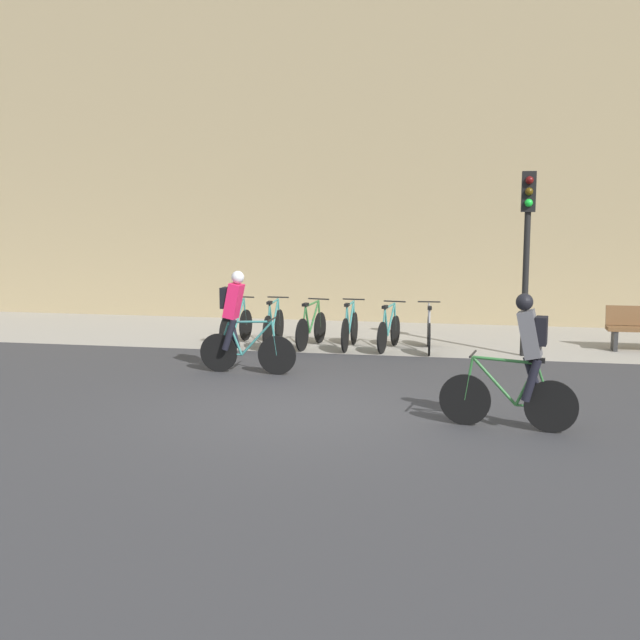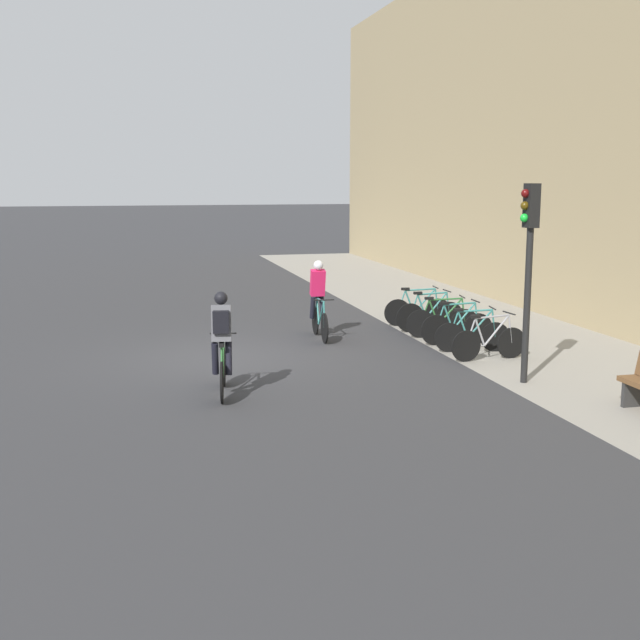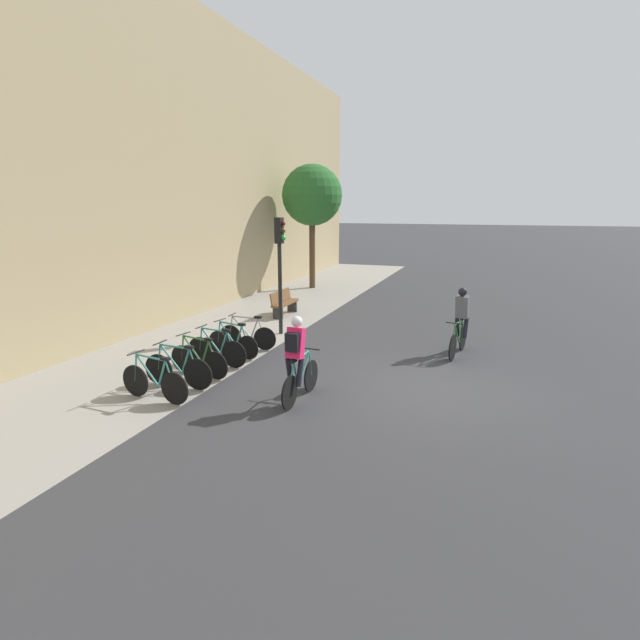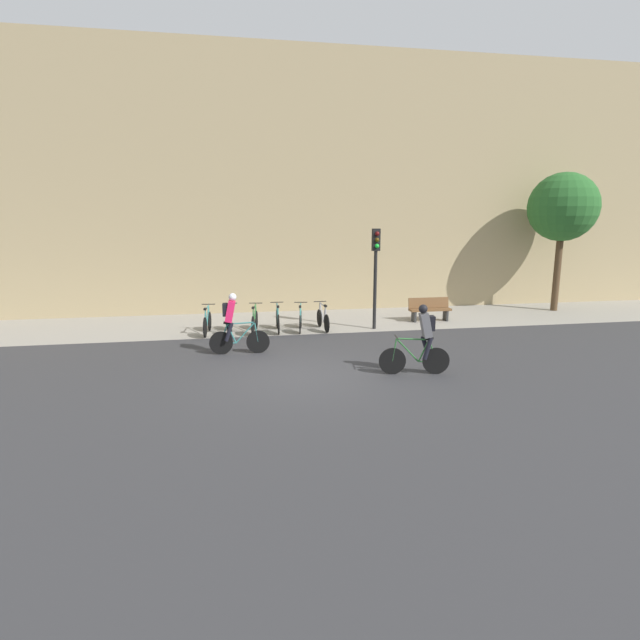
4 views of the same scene
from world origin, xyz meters
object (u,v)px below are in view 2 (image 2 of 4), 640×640
parked_bike_2 (443,321)px  parked_bike_4 (472,334)px  cyclist_pink (318,297)px  parked_bike_0 (418,310)px  cyclist_grey (222,342)px  parked_bike_1 (430,314)px  parked_bike_5 (489,341)px  parked_bike_3 (457,326)px  traffic_light_pole (529,246)px

parked_bike_2 → parked_bike_4: bearing=0.0°
cyclist_pink → parked_bike_0: (-0.86, 2.76, -0.54)m
cyclist_grey → parked_bike_1: (-4.68, 5.54, -0.54)m
parked_bike_5 → parked_bike_3: bearing=180.0°
cyclist_grey → parked_bike_3: cyclist_grey is taller
parked_bike_1 → parked_bike_4: (2.39, -0.00, -0.02)m
parked_bike_5 → parked_bike_2: bearing=180.0°
parked_bike_0 → parked_bike_3: (2.39, 0.00, 0.00)m
parked_bike_5 → parked_bike_1: bearing=180.0°
parked_bike_4 → cyclist_pink: bearing=-130.3°
parked_bike_2 → traffic_light_pole: size_ratio=0.48×
cyclist_pink → parked_bike_0: bearing=107.2°
parked_bike_3 → parked_bike_4: 0.80m
cyclist_pink → traffic_light_pole: traffic_light_pole is taller
cyclist_grey → parked_bike_5: size_ratio=1.07×
parked_bike_2 → parked_bike_5: bearing=-0.0°
parked_bike_3 → parked_bike_5: 1.60m
cyclist_grey → parked_bike_5: bearing=105.0°
traffic_light_pole → parked_bike_0: bearing=178.0°
cyclist_pink → parked_bike_1: (-0.06, 2.76, -0.54)m
parked_bike_2 → parked_bike_3: size_ratio=1.01×
parked_bike_0 → parked_bike_3: 2.39m
parked_bike_4 → parked_bike_1: bearing=180.0°
parked_bike_3 → parked_bike_0: bearing=-180.0°
cyclist_pink → parked_bike_5: cyclist_pink is taller
parked_bike_0 → parked_bike_1: size_ratio=1.00×
parked_bike_4 → traffic_light_pole: 3.34m
parked_bike_2 → parked_bike_5: (2.40, -0.00, -0.01)m
parked_bike_1 → parked_bike_0: bearing=-179.9°
parked_bike_0 → cyclist_grey: bearing=-45.3°
cyclist_grey → traffic_light_pole: 5.56m
parked_bike_2 → traffic_light_pole: 4.70m
cyclist_grey → parked_bike_3: (-3.09, 5.54, -0.54)m
cyclist_pink → parked_bike_3: cyclist_pink is taller
parked_bike_5 → traffic_light_pole: size_ratio=0.47×
parked_bike_2 → parked_bike_3: (0.80, 0.00, 0.01)m
parked_bike_1 → parked_bike_5: size_ratio=1.02×
parked_bike_4 → parked_bike_2: bearing=-180.0°
cyclist_pink → cyclist_grey: size_ratio=1.00×
parked_bike_3 → parked_bike_5: size_ratio=1.00×
parked_bike_2 → traffic_light_pole: bearing=-2.7°
traffic_light_pole → parked_bike_1: bearing=177.7°
parked_bike_2 → parked_bike_4: parked_bike_2 is taller
cyclist_grey → parked_bike_3: size_ratio=1.07×
cyclist_grey → parked_bike_0: size_ratio=1.05×
parked_bike_2 → traffic_light_pole: (4.22, -0.20, 2.05)m
cyclist_grey → parked_bike_1: bearing=130.2°
parked_bike_0 → parked_bike_4: (3.19, 0.00, -0.02)m
parked_bike_3 → traffic_light_pole: (3.42, -0.20, 2.04)m
parked_bike_1 → parked_bike_5: parked_bike_1 is taller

